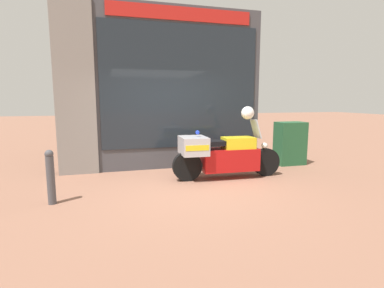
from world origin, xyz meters
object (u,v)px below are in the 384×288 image
Objects in this scene: utility_cabinet at (290,143)px; white_helmet at (248,113)px; street_bollard at (51,176)px; paramedic_motorcycle at (221,154)px.

white_helmet is at bearing -152.22° from utility_cabinet.
utility_cabinet reaches higher than street_bollard.
paramedic_motorcycle is 2.50m from utility_cabinet.
white_helmet is at bearing 10.67° from street_bollard.
utility_cabinet is 4.04× the size of white_helmet.
utility_cabinet is 2.14m from white_helmet.
utility_cabinet is at bearing 22.77° from paramedic_motorcycle.
street_bollard is (-3.33, -0.76, -0.08)m from paramedic_motorcycle.
white_helmet is 4.13m from street_bollard.
white_helmet is (-1.73, -0.91, 0.88)m from utility_cabinet.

